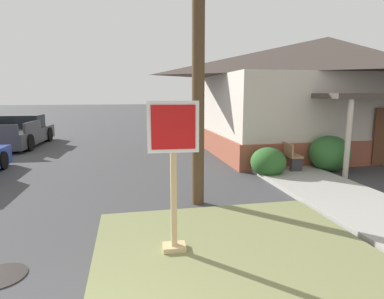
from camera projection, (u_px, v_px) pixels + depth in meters
grass_corner_patch at (256, 282)px, 4.27m from camera, size 4.43×5.63×0.08m
sidewalk_strip at (303, 178)px, 9.43m from camera, size 2.20×18.62×0.12m
stop_sign at (174, 179)px, 4.85m from camera, size 0.77×0.30×2.34m
manhole_cover at (0, 276)px, 4.45m from camera, size 0.70×0.70×0.02m
pickup_truck_charcoal at (19, 133)px, 15.62m from camera, size 2.38×5.13×1.48m
street_bench at (287, 153)px, 10.59m from camera, size 0.51×1.43×0.85m
corner_house at (325, 93)px, 14.54m from camera, size 11.27×8.99×5.03m
shrub_near_porch at (329, 153)px, 10.51m from camera, size 1.32×1.32×1.18m
shrub_by_curb at (268, 162)px, 9.82m from camera, size 1.08×1.08×0.91m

